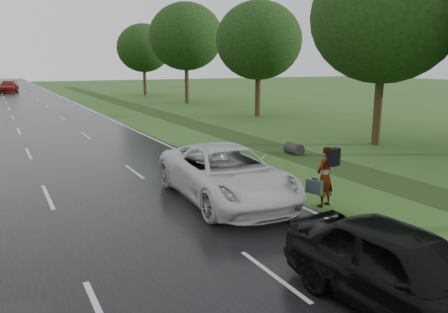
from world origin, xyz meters
TOP-DOWN VIEW (x-y plane):
  - road at (0.00, 45.00)m, footprint 14.00×180.00m
  - edge_stripe_east at (6.75, 45.00)m, footprint 0.12×180.00m
  - center_line at (0.00, 45.00)m, footprint 0.12×180.00m
  - drainage_ditch at (11.50, 18.71)m, footprint 2.20×120.00m
  - tree_east_b at (17.00, 10.00)m, footprint 7.60×7.60m
  - tree_east_c at (18.20, 24.00)m, footprint 7.00×7.00m
  - tree_east_d at (17.80, 38.00)m, footprint 8.00×8.00m
  - tree_east_f at (17.50, 52.00)m, footprint 7.20×7.20m
  - pedestrian at (7.47, 3.08)m, footprint 0.96×0.74m
  - white_pickup at (5.07, 5.00)m, footprint 3.21×6.35m
  - dark_sedan at (4.68, -2.21)m, footprint 2.17×4.81m
  - far_car_red at (1.00, 67.23)m, footprint 3.37×6.22m

SIDE VIEW (x-z plane):
  - road at x=0.00m, z-range 0.00..0.04m
  - drainage_ditch at x=11.50m, z-range -0.24..0.32m
  - edge_stripe_east at x=6.75m, z-range 0.04..0.05m
  - center_line at x=0.00m, z-range 0.04..0.05m
  - dark_sedan at x=4.68m, z-range 0.04..1.64m
  - far_car_red at x=1.00m, z-range 0.04..1.75m
  - white_pickup at x=5.07m, z-range 0.04..1.76m
  - pedestrian at x=7.47m, z-range 0.03..1.90m
  - tree_east_c at x=18.20m, z-range 1.49..10.78m
  - tree_east_f at x=17.50m, z-range 1.56..11.18m
  - tree_east_b at x=17.00m, z-range 1.63..11.74m
  - tree_east_d at x=17.80m, z-range 1.77..12.53m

